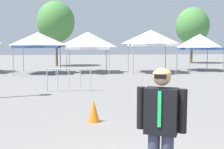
{
  "coord_description": "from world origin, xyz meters",
  "views": [
    {
      "loc": [
        -0.85,
        -3.08,
        2.05
      ],
      "look_at": [
        0.12,
        4.32,
        1.3
      ],
      "focal_mm": 44.32,
      "sensor_mm": 36.0,
      "label": 1
    }
  ],
  "objects_px": {
    "canopy_tent_right_of_center": "(151,38)",
    "tree_behind_tents_left": "(192,26)",
    "canopy_tent_behind_center": "(38,40)",
    "traffic_cone_lot_center": "(94,111)",
    "crowd_barrier_near_person": "(69,75)",
    "tree_behind_tents_right": "(56,22)",
    "person_foreground": "(161,125)",
    "canopy_tent_behind_left": "(200,42)",
    "canopy_tent_far_right": "(88,41)"
  },
  "relations": [
    {
      "from": "person_foreground",
      "to": "traffic_cone_lot_center",
      "type": "relative_size",
      "value": 2.96
    },
    {
      "from": "crowd_barrier_near_person",
      "to": "tree_behind_tents_right",
      "type": "bearing_deg",
      "value": 95.63
    },
    {
      "from": "canopy_tent_right_of_center",
      "to": "tree_behind_tents_left",
      "type": "relative_size",
      "value": 0.52
    },
    {
      "from": "canopy_tent_right_of_center",
      "to": "traffic_cone_lot_center",
      "type": "xyz_separation_m",
      "value": [
        -5.47,
        -14.09,
        -2.45
      ]
    },
    {
      "from": "canopy_tent_far_right",
      "to": "tree_behind_tents_right",
      "type": "bearing_deg",
      "value": 110.61
    },
    {
      "from": "crowd_barrier_near_person",
      "to": "canopy_tent_behind_center",
      "type": "bearing_deg",
      "value": 105.58
    },
    {
      "from": "canopy_tent_behind_left",
      "to": "traffic_cone_lot_center",
      "type": "distance_m",
      "value": 18.55
    },
    {
      "from": "tree_behind_tents_left",
      "to": "canopy_tent_right_of_center",
      "type": "bearing_deg",
      "value": -126.01
    },
    {
      "from": "canopy_tent_right_of_center",
      "to": "canopy_tent_behind_left",
      "type": "height_order",
      "value": "canopy_tent_right_of_center"
    },
    {
      "from": "canopy_tent_behind_left",
      "to": "canopy_tent_far_right",
      "type": "bearing_deg",
      "value": -176.61
    },
    {
      "from": "canopy_tent_far_right",
      "to": "traffic_cone_lot_center",
      "type": "bearing_deg",
      "value": -91.91
    },
    {
      "from": "canopy_tent_behind_left",
      "to": "person_foreground",
      "type": "relative_size",
      "value": 1.78
    },
    {
      "from": "canopy_tent_behind_center",
      "to": "traffic_cone_lot_center",
      "type": "bearing_deg",
      "value": -77.05
    },
    {
      "from": "tree_behind_tents_right",
      "to": "crowd_barrier_near_person",
      "type": "distance_m",
      "value": 17.93
    },
    {
      "from": "tree_behind_tents_left",
      "to": "canopy_tent_behind_left",
      "type": "bearing_deg",
      "value": -110.22
    },
    {
      "from": "canopy_tent_behind_center",
      "to": "canopy_tent_far_right",
      "type": "xyz_separation_m",
      "value": [
        3.82,
        0.33,
        -0.02
      ]
    },
    {
      "from": "canopy_tent_right_of_center",
      "to": "traffic_cone_lot_center",
      "type": "distance_m",
      "value": 15.31
    },
    {
      "from": "canopy_tent_far_right",
      "to": "person_foreground",
      "type": "xyz_separation_m",
      "value": [
        0.13,
        -18.8,
        -1.51
      ]
    },
    {
      "from": "canopy_tent_right_of_center",
      "to": "person_foreground",
      "type": "relative_size",
      "value": 2.04
    },
    {
      "from": "tree_behind_tents_left",
      "to": "traffic_cone_lot_center",
      "type": "bearing_deg",
      "value": -118.46
    },
    {
      "from": "person_foreground",
      "to": "tree_behind_tents_left",
      "type": "xyz_separation_m",
      "value": [
        13.38,
        29.83,
        3.62
      ]
    },
    {
      "from": "canopy_tent_right_of_center",
      "to": "traffic_cone_lot_center",
      "type": "height_order",
      "value": "canopy_tent_right_of_center"
    },
    {
      "from": "person_foreground",
      "to": "tree_behind_tents_left",
      "type": "bearing_deg",
      "value": 65.84
    },
    {
      "from": "tree_behind_tents_right",
      "to": "tree_behind_tents_left",
      "type": "xyz_separation_m",
      "value": [
        16.51,
        3.05,
        -0.04
      ]
    },
    {
      "from": "canopy_tent_behind_center",
      "to": "tree_behind_tents_left",
      "type": "bearing_deg",
      "value": 33.26
    },
    {
      "from": "person_foreground",
      "to": "tree_behind_tents_left",
      "type": "height_order",
      "value": "tree_behind_tents_left"
    },
    {
      "from": "canopy_tent_behind_left",
      "to": "tree_behind_tents_right",
      "type": "height_order",
      "value": "tree_behind_tents_right"
    },
    {
      "from": "canopy_tent_behind_center",
      "to": "canopy_tent_far_right",
      "type": "bearing_deg",
      "value": 4.97
    },
    {
      "from": "canopy_tent_behind_center",
      "to": "canopy_tent_behind_left",
      "type": "height_order",
      "value": "canopy_tent_behind_left"
    },
    {
      "from": "tree_behind_tents_right",
      "to": "crowd_barrier_near_person",
      "type": "height_order",
      "value": "tree_behind_tents_right"
    },
    {
      "from": "canopy_tent_behind_left",
      "to": "crowd_barrier_near_person",
      "type": "height_order",
      "value": "canopy_tent_behind_left"
    },
    {
      "from": "tree_behind_tents_left",
      "to": "person_foreground",
      "type": "bearing_deg",
      "value": -114.16
    },
    {
      "from": "canopy_tent_right_of_center",
      "to": "tree_behind_tents_right",
      "type": "height_order",
      "value": "tree_behind_tents_right"
    },
    {
      "from": "tree_behind_tents_left",
      "to": "canopy_tent_far_right",
      "type": "bearing_deg",
      "value": -140.76
    },
    {
      "from": "canopy_tent_right_of_center",
      "to": "person_foreground",
      "type": "distance_m",
      "value": 18.81
    },
    {
      "from": "tree_behind_tents_left",
      "to": "crowd_barrier_near_person",
      "type": "bearing_deg",
      "value": -125.88
    },
    {
      "from": "canopy_tent_behind_left",
      "to": "tree_behind_tents_right",
      "type": "xyz_separation_m",
      "value": [
        -12.66,
        7.41,
        2.21
      ]
    },
    {
      "from": "canopy_tent_right_of_center",
      "to": "canopy_tent_behind_left",
      "type": "xyz_separation_m",
      "value": [
        4.68,
        1.28,
        -0.26
      ]
    },
    {
      "from": "canopy_tent_behind_left",
      "to": "tree_behind_tents_left",
      "type": "distance_m",
      "value": 11.36
    },
    {
      "from": "canopy_tent_far_right",
      "to": "canopy_tent_right_of_center",
      "type": "xyz_separation_m",
      "value": [
        4.97,
        -0.71,
        0.2
      ]
    },
    {
      "from": "person_foreground",
      "to": "canopy_tent_behind_center",
      "type": "bearing_deg",
      "value": 102.07
    },
    {
      "from": "canopy_tent_behind_left",
      "to": "traffic_cone_lot_center",
      "type": "relative_size",
      "value": 5.27
    },
    {
      "from": "canopy_tent_far_right",
      "to": "tree_behind_tents_right",
      "type": "height_order",
      "value": "tree_behind_tents_right"
    },
    {
      "from": "canopy_tent_behind_center",
      "to": "crowd_barrier_near_person",
      "type": "height_order",
      "value": "canopy_tent_behind_center"
    },
    {
      "from": "person_foreground",
      "to": "canopy_tent_behind_left",
      "type": "bearing_deg",
      "value": 63.81
    },
    {
      "from": "canopy_tent_far_right",
      "to": "canopy_tent_behind_left",
      "type": "relative_size",
      "value": 1.1
    },
    {
      "from": "canopy_tent_behind_center",
      "to": "tree_behind_tents_right",
      "type": "relative_size",
      "value": 0.48
    },
    {
      "from": "canopy_tent_far_right",
      "to": "traffic_cone_lot_center",
      "type": "relative_size",
      "value": 5.79
    },
    {
      "from": "canopy_tent_behind_center",
      "to": "person_foreground",
      "type": "relative_size",
      "value": 1.87
    },
    {
      "from": "canopy_tent_behind_left",
      "to": "tree_behind_tents_left",
      "type": "xyz_separation_m",
      "value": [
        3.85,
        10.46,
        2.17
      ]
    }
  ]
}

